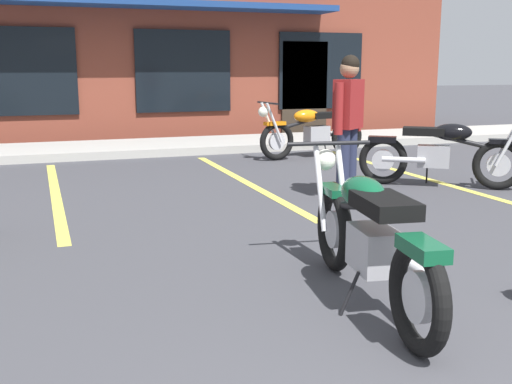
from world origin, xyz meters
name	(u,v)px	position (x,y,z in m)	size (l,w,h in m)	color
ground_plane	(241,273)	(0.00, 3.47, 0.00)	(80.00, 80.00, 0.00)	#3D3D42
sidewalk_kerb	(119,148)	(0.00, 10.65, 0.07)	(22.00, 1.80, 0.14)	#A8A59E
brick_storefront_building	(94,57)	(0.00, 14.72, 1.78)	(15.93, 5.94, 3.55)	brown
painted_stall_lines	(155,187)	(0.00, 7.05, 0.00)	(7.53, 4.80, 0.01)	#DBCC4C
motorcycle_foreground_classic	(369,235)	(0.60, 2.62, 0.46)	(0.73, 2.10, 0.98)	black
motorcycle_black_cruiser	(442,152)	(3.52, 5.86, 0.46)	(1.82, 1.44, 0.98)	black
motorcycle_blue_standard	(312,131)	(3.05, 8.87, 0.46)	(2.10, 0.75, 0.98)	black
person_by_back_row	(348,119)	(2.00, 5.59, 0.95)	(0.54, 0.44, 1.68)	black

